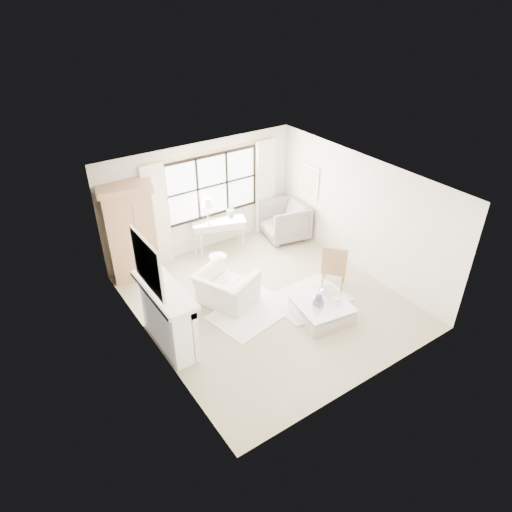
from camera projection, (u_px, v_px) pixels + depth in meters
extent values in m
plane|color=tan|center=(268.00, 301.00, 9.66)|extent=(5.50, 5.50, 0.00)
plane|color=white|center=(270.00, 182.00, 8.24)|extent=(5.50, 5.50, 0.00)
plane|color=white|center=(201.00, 198.00, 10.88)|extent=(5.00, 0.00, 5.00)
plane|color=white|center=(372.00, 321.00, 7.02)|extent=(5.00, 0.00, 5.00)
plane|color=silver|center=(149.00, 288.00, 7.75)|extent=(0.00, 5.50, 5.50)
plane|color=silver|center=(360.00, 214.00, 10.15)|extent=(0.00, 5.50, 5.50)
cube|color=white|center=(212.00, 186.00, 10.88)|extent=(2.40, 0.02, 1.50)
cylinder|color=#B0883D|center=(212.00, 151.00, 10.38)|extent=(3.30, 0.04, 0.04)
cube|color=white|center=(157.00, 217.00, 10.30)|extent=(0.55, 0.10, 2.47)
cube|color=white|center=(265.00, 187.00, 11.73)|extent=(0.55, 0.10, 2.47)
cube|color=white|center=(165.00, 319.00, 8.26)|extent=(0.34, 1.50, 1.18)
cube|color=silver|center=(174.00, 318.00, 8.37)|extent=(0.03, 1.22, 0.97)
cube|color=black|center=(176.00, 326.00, 8.49)|extent=(0.06, 0.52, 0.50)
cube|color=white|center=(164.00, 290.00, 7.94)|extent=(0.58, 1.66, 0.08)
cube|color=white|center=(147.00, 264.00, 7.51)|extent=(0.05, 1.15, 0.95)
cube|color=silver|center=(149.00, 263.00, 7.52)|extent=(0.02, 1.00, 0.80)
cube|color=white|center=(310.00, 181.00, 11.22)|extent=(0.04, 0.62, 0.82)
cube|color=beige|center=(309.00, 182.00, 11.21)|extent=(0.01, 0.52, 0.72)
cylinder|color=black|center=(153.00, 275.00, 8.22)|extent=(0.12, 0.12, 0.03)
cylinder|color=black|center=(152.00, 268.00, 8.13)|extent=(0.03, 0.03, 0.30)
cone|color=#FFF0D0|center=(151.00, 256.00, 8.01)|extent=(0.22, 0.22, 0.18)
cube|color=tan|center=(132.00, 235.00, 9.95)|extent=(1.12, 0.83, 2.10)
cube|color=tan|center=(124.00, 188.00, 9.35)|extent=(1.26, 0.96, 0.14)
cube|color=silver|center=(219.00, 225.00, 11.12)|extent=(1.31, 0.80, 0.14)
cube|color=silver|center=(219.00, 222.00, 11.07)|extent=(1.38, 0.86, 0.06)
cylinder|color=#A87C3A|center=(208.00, 224.00, 10.90)|extent=(0.14, 0.14, 0.03)
cylinder|color=#A87C3A|center=(208.00, 215.00, 10.77)|extent=(0.02, 0.02, 0.46)
cone|color=#F2E6C6|center=(207.00, 202.00, 10.60)|extent=(0.28, 0.28, 0.22)
imported|color=#5E774F|center=(231.00, 208.00, 11.14)|extent=(0.29, 0.26, 0.44)
cylinder|color=white|center=(219.00, 274.00, 10.50)|extent=(0.26, 0.26, 0.03)
cylinder|color=white|center=(218.00, 266.00, 10.38)|extent=(0.06, 0.06, 0.44)
cylinder|color=silver|center=(218.00, 257.00, 10.25)|extent=(0.40, 0.40, 0.03)
cube|color=white|center=(252.00, 312.00, 9.32)|extent=(1.78, 1.41, 0.03)
cube|color=silver|center=(308.00, 298.00, 9.72)|extent=(1.59, 1.19, 0.03)
imported|color=silver|center=(226.00, 288.00, 9.43)|extent=(1.36, 1.43, 0.74)
imported|color=gray|center=(285.00, 221.00, 11.75)|extent=(1.27, 1.25, 0.97)
cube|color=white|center=(334.00, 269.00, 9.89)|extent=(0.66, 0.66, 0.07)
cube|color=#9D7242|center=(334.00, 262.00, 9.53)|extent=(0.34, 0.40, 0.60)
cube|color=silver|center=(322.00, 312.00, 9.10)|extent=(1.14, 1.14, 0.32)
cube|color=silver|center=(323.00, 304.00, 9.00)|extent=(1.14, 1.14, 0.04)
cube|color=slate|center=(318.00, 303.00, 8.90)|extent=(0.18, 0.18, 0.12)
sphere|color=#572E75|center=(319.00, 297.00, 8.83)|extent=(0.14, 0.14, 0.14)
cylinder|color=white|center=(336.00, 301.00, 8.95)|extent=(0.10, 0.10, 0.12)
imported|color=silver|center=(323.00, 290.00, 9.23)|extent=(0.17, 0.17, 0.14)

